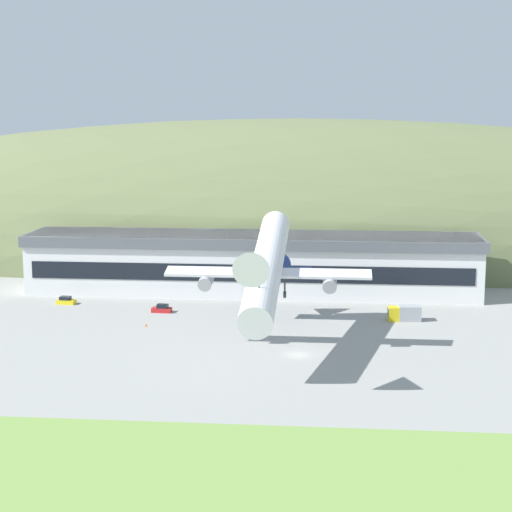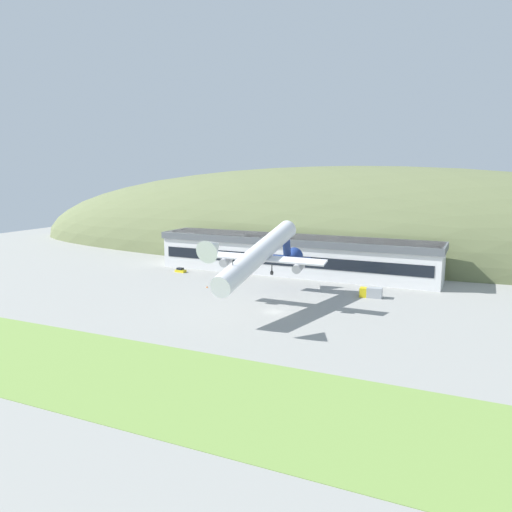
# 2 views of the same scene
# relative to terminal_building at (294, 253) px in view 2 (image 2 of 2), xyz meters

# --- Properties ---
(ground_plane) EXTENTS (405.60, 405.60, 0.00)m
(ground_plane) POSITION_rel_terminal_building_xyz_m (12.02, -46.71, -7.27)
(ground_plane) COLOR gray
(grass_strip_foreground) EXTENTS (365.04, 29.94, 0.08)m
(grass_strip_foreground) POSITION_rel_terminal_building_xyz_m (12.02, -93.69, -7.23)
(grass_strip_foreground) COLOR #759947
(grass_strip_foreground) RESTS_ON ground_plane
(hill_backdrop) EXTENTS (335.20, 81.50, 73.86)m
(hill_backdrop) POSITION_rel_terminal_building_xyz_m (6.82, 49.18, -7.27)
(hill_backdrop) COLOR #667047
(hill_backdrop) RESTS_ON ground_plane
(terminal_building) EXTENTS (97.19, 16.51, 12.83)m
(terminal_building) POSITION_rel_terminal_building_xyz_m (0.00, 0.00, 0.00)
(terminal_building) COLOR silver
(terminal_building) RESTS_ON ground_plane
(cargo_airplane) EXTENTS (33.99, 53.81, 16.09)m
(cargo_airplane) POSITION_rel_terminal_building_xyz_m (6.77, -43.56, 6.37)
(cargo_airplane) COLOR silver
(service_car_0) EXTENTS (3.94, 2.00, 1.60)m
(service_car_0) POSITION_rel_terminal_building_xyz_m (-15.83, -19.63, -6.61)
(service_car_0) COLOR #B21E1E
(service_car_0) RESTS_ON ground_plane
(service_car_1) EXTENTS (3.96, 2.23, 1.56)m
(service_car_1) POSITION_rel_terminal_building_xyz_m (-36.80, -14.25, -6.63)
(service_car_1) COLOR gold
(service_car_1) RESTS_ON ground_plane
(fuel_truck) EXTENTS (6.27, 2.95, 2.81)m
(fuel_truck) POSITION_rel_terminal_building_xyz_m (30.92, -22.02, -5.90)
(fuel_truck) COLOR gold
(fuel_truck) RESTS_ON ground_plane
(traffic_cone_0) EXTENTS (0.52, 0.52, 0.58)m
(traffic_cone_0) POSITION_rel_terminal_building_xyz_m (-16.52, -30.84, -6.99)
(traffic_cone_0) COLOR orange
(traffic_cone_0) RESTS_ON ground_plane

